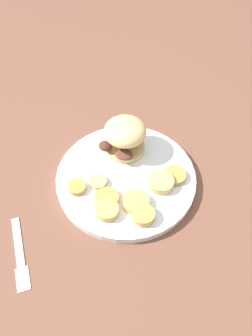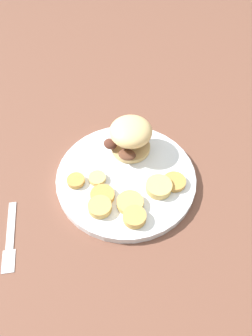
{
  "view_description": "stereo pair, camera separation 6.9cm",
  "coord_description": "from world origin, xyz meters",
  "views": [
    {
      "loc": [
        0.05,
        -0.42,
        0.59
      ],
      "look_at": [
        0.0,
        0.0,
        0.04
      ],
      "focal_mm": 35.0,
      "sensor_mm": 36.0,
      "label": 1
    },
    {
      "loc": [
        0.12,
        -0.41,
        0.59
      ],
      "look_at": [
        0.0,
        0.0,
        0.04
      ],
      "focal_mm": 35.0,
      "sensor_mm": 36.0,
      "label": 2
    }
  ],
  "objects": [
    {
      "name": "fork",
      "position": [
        -0.18,
        -0.2,
        0.0
      ],
      "size": [
        0.08,
        0.15,
        0.0
      ],
      "color": "silver",
      "rests_on": "ground_plane"
    },
    {
      "name": "potato_round_2",
      "position": [
        -0.06,
        -0.03,
        0.02
      ],
      "size": [
        0.04,
        0.04,
        0.01
      ],
      "primitive_type": "cylinder",
      "color": "#DBB766",
      "rests_on": "dinner_plate"
    },
    {
      "name": "dinner_plate",
      "position": [
        0.0,
        0.0,
        0.01
      ],
      "size": [
        0.31,
        0.31,
        0.02
      ],
      "color": "white",
      "rests_on": "ground_plane"
    },
    {
      "name": "sandwich",
      "position": [
        -0.01,
        0.08,
        0.06
      ],
      "size": [
        0.11,
        0.1,
        0.08
      ],
      "color": "tan",
      "rests_on": "dinner_plate"
    },
    {
      "name": "potato_round_0",
      "position": [
        0.03,
        -0.07,
        0.03
      ],
      "size": [
        0.05,
        0.05,
        0.01
      ],
      "primitive_type": "cylinder",
      "color": "tan",
      "rests_on": "dinner_plate"
    },
    {
      "name": "potato_round_4",
      "position": [
        0.11,
        0.01,
        0.02
      ],
      "size": [
        0.05,
        0.05,
        0.01
      ],
      "primitive_type": "cylinder",
      "color": "#BC8942",
      "rests_on": "dinner_plate"
    },
    {
      "name": "potato_round_1",
      "position": [
        0.05,
        -0.1,
        0.03
      ],
      "size": [
        0.05,
        0.05,
        0.02
      ],
      "primitive_type": "cylinder",
      "color": "tan",
      "rests_on": "dinner_plate"
    },
    {
      "name": "potato_round_3",
      "position": [
        -0.03,
        -0.07,
        0.02
      ],
      "size": [
        0.05,
        0.05,
        0.01
      ],
      "primitive_type": "cylinder",
      "color": "#BC8942",
      "rests_on": "dinner_plate"
    },
    {
      "name": "potato_round_7",
      "position": [
        -0.03,
        -0.1,
        0.03
      ],
      "size": [
        0.05,
        0.05,
        0.02
      ],
      "primitive_type": "cylinder",
      "color": "tan",
      "rests_on": "dinner_plate"
    },
    {
      "name": "potato_round_6",
      "position": [
        0.08,
        -0.02,
        0.03
      ],
      "size": [
        0.06,
        0.06,
        0.02
      ],
      "primitive_type": "cylinder",
      "color": "#DBB766",
      "rests_on": "dinner_plate"
    },
    {
      "name": "ground_plane",
      "position": [
        0.0,
        0.0,
        0.0
      ],
      "size": [
        4.0,
        4.0,
        0.0
      ],
      "primitive_type": "plane",
      "color": "brown"
    },
    {
      "name": "potato_round_5",
      "position": [
        -0.1,
        -0.05,
        0.02
      ],
      "size": [
        0.04,
        0.04,
        0.01
      ],
      "primitive_type": "cylinder",
      "color": "#BC8942",
      "rests_on": "dinner_plate"
    }
  ]
}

